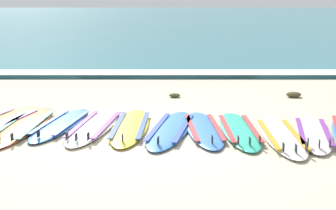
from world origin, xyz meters
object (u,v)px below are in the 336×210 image
object	(u,v)px
surfboard_3	(95,126)
surfboard_5	(171,129)
surfboard_8	(282,136)
surfboard_2	(62,124)
surfboard_9	(314,133)
surfboard_6	(205,129)
surfboard_1	(24,126)
surfboard_7	(240,130)
surfboard_4	(131,127)

from	to	relation	value
surfboard_3	surfboard_5	world-z (taller)	same
surfboard_3	surfboard_5	bearing A→B (deg)	-8.59
surfboard_3	surfboard_8	world-z (taller)	same
surfboard_2	surfboard_9	size ratio (longest dim) A/B	1.02
surfboard_6	surfboard_9	bearing A→B (deg)	-8.38
surfboard_8	surfboard_2	bearing A→B (deg)	169.14
surfboard_6	surfboard_8	xyz separation A→B (m)	(1.14, -0.38, 0.00)
surfboard_1	surfboard_2	size ratio (longest dim) A/B	1.13
surfboard_7	surfboard_9	distance (m)	1.12
surfboard_1	surfboard_5	distance (m)	2.40
surfboard_1	surfboard_8	bearing A→B (deg)	-8.00
surfboard_4	surfboard_2	bearing A→B (deg)	172.38
surfboard_3	surfboard_8	bearing A→B (deg)	-10.87
surfboard_1	surfboard_3	xyz separation A→B (m)	(1.16, -0.01, 0.00)
surfboard_4	surfboard_8	size ratio (longest dim) A/B	1.03
surfboard_3	surfboard_4	bearing A→B (deg)	-4.46
surfboard_6	surfboard_1	bearing A→B (deg)	176.30
surfboard_3	surfboard_8	distance (m)	2.95
surfboard_8	surfboard_3	bearing A→B (deg)	169.13
surfboard_4	surfboard_5	size ratio (longest dim) A/B	0.96
surfboard_4	surfboard_9	world-z (taller)	same
surfboard_5	surfboard_8	distance (m)	1.71
surfboard_7	surfboard_8	bearing A→B (deg)	-27.78
surfboard_2	surfboard_6	distance (m)	2.34
surfboard_1	surfboard_3	size ratio (longest dim) A/B	1.05
surfboard_7	surfboard_5	bearing A→B (deg)	176.78
surfboard_4	surfboard_9	bearing A→B (deg)	-7.52
surfboard_4	surfboard_6	world-z (taller)	same
surfboard_1	surfboard_9	size ratio (longest dim) A/B	1.15
surfboard_2	surfboard_8	xyz separation A→B (m)	(3.47, -0.67, 0.00)
surfboard_4	surfboard_8	xyz separation A→B (m)	(2.32, -0.51, 0.00)
surfboard_4	surfboard_8	bearing A→B (deg)	-12.44
surfboard_3	surfboard_1	bearing A→B (deg)	179.31
surfboard_6	surfboard_9	size ratio (longest dim) A/B	1.01
surfboard_8	surfboard_1	bearing A→B (deg)	172.00
surfboard_1	surfboard_6	size ratio (longest dim) A/B	1.14
surfboard_4	surfboard_6	size ratio (longest dim) A/B	1.04
surfboard_5	surfboard_7	size ratio (longest dim) A/B	1.08
surfboard_4	surfboard_3	bearing A→B (deg)	175.54
surfboard_3	surfboard_7	distance (m)	2.32
surfboard_6	surfboard_4	bearing A→B (deg)	173.71
surfboard_2	surfboard_8	bearing A→B (deg)	-10.86
surfboard_2	surfboard_7	distance (m)	2.90
surfboard_5	surfboard_9	world-z (taller)	same
surfboard_1	surfboard_6	world-z (taller)	same
surfboard_6	surfboard_7	bearing A→B (deg)	-7.36
surfboard_2	surfboard_5	distance (m)	1.82
surfboard_5	surfboard_3	bearing A→B (deg)	171.41
surfboard_5	surfboard_7	bearing A→B (deg)	-3.22
surfboard_4	surfboard_9	xyz separation A→B (m)	(2.84, -0.37, 0.00)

